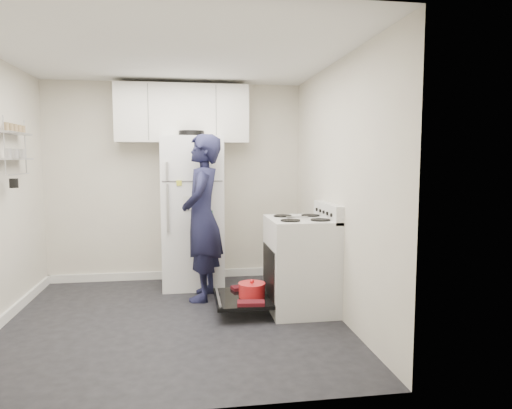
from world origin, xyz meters
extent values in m
cube|color=black|center=(0.00, 0.00, 0.00)|extent=(3.20, 3.20, 0.01)
cube|color=white|center=(0.00, 0.00, 2.50)|extent=(3.20, 3.20, 0.01)
cube|color=beige|center=(0.00, 1.60, 1.25)|extent=(3.20, 0.01, 2.50)
cube|color=beige|center=(0.00, -1.60, 1.25)|extent=(3.20, 0.01, 2.50)
cube|color=beige|center=(1.60, 0.00, 1.25)|extent=(0.01, 3.20, 2.50)
cube|color=white|center=(0.00, 1.59, 0.05)|extent=(3.20, 0.03, 0.10)
cube|color=silver|center=(1.28, 0.15, 0.46)|extent=(0.65, 0.76, 0.92)
cube|color=black|center=(1.21, 0.15, 0.40)|extent=(0.53, 0.60, 0.52)
cube|color=orange|center=(1.48, 0.15, 0.40)|extent=(0.02, 0.56, 0.46)
cylinder|color=black|center=(1.26, 0.15, 0.22)|extent=(0.34, 0.34, 0.02)
cube|color=silver|center=(1.56, 0.15, 1.01)|extent=(0.08, 0.76, 0.18)
cube|color=silver|center=(1.28, 0.15, 0.94)|extent=(0.65, 0.76, 0.03)
cube|color=#B2B2B7|center=(1.23, 0.10, 0.97)|extent=(0.22, 0.03, 0.01)
cube|color=black|center=(0.68, 0.15, 0.14)|extent=(0.55, 0.70, 0.03)
cylinder|color=#B2B2B7|center=(0.43, 0.15, 0.18)|extent=(0.02, 0.66, 0.02)
cylinder|color=red|center=(0.77, 0.13, 0.22)|extent=(0.26, 0.26, 0.12)
cylinder|color=red|center=(0.77, 0.13, 0.30)|extent=(0.27, 0.27, 0.02)
sphere|color=red|center=(0.77, 0.13, 0.32)|extent=(0.04, 0.04, 0.04)
cube|color=maroon|center=(0.73, -0.12, 0.18)|extent=(0.27, 0.16, 0.04)
cube|color=maroon|center=(0.73, 0.42, 0.18)|extent=(0.28, 0.19, 0.04)
cube|color=white|center=(0.20, 1.25, 0.91)|extent=(0.72, 0.70, 1.81)
cube|color=#4C4C4C|center=(0.20, 0.90, 1.30)|extent=(0.68, 0.01, 0.01)
cube|color=#B2B2B7|center=(-0.08, 0.88, 1.42)|extent=(0.02, 0.03, 0.20)
cube|color=#B2B2B7|center=(-0.08, 0.88, 1.00)|extent=(0.02, 0.03, 0.55)
cylinder|color=black|center=(0.20, 1.25, 1.85)|extent=(0.30, 0.30, 0.07)
cube|color=gold|center=(0.05, 0.89, 1.28)|extent=(0.06, 0.01, 0.06)
cube|color=#2E8B4F|center=(0.38, 0.89, 0.90)|extent=(0.09, 0.01, 0.12)
cube|color=silver|center=(0.15, 0.89, 1.05)|extent=(0.12, 0.01, 0.16)
cube|color=silver|center=(0.10, 1.43, 2.10)|extent=(1.60, 0.33, 0.70)
cube|color=#B2B2B7|center=(-1.52, 0.50, 1.80)|extent=(0.14, 0.60, 0.02)
cube|color=#B2B2B7|center=(-1.52, 0.50, 1.55)|extent=(0.14, 0.60, 0.02)
cylinder|color=black|center=(-1.49, 0.32, 1.32)|extent=(0.08, 0.08, 0.09)
imported|color=#191A38|center=(0.30, 0.70, 0.91)|extent=(0.56, 0.74, 1.82)
camera|label=1|loc=(0.13, -4.31, 1.55)|focal=32.00mm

